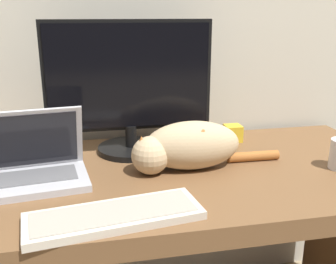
{
  "coord_description": "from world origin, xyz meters",
  "views": [
    {
      "loc": [
        -0.19,
        -0.75,
        1.18
      ],
      "look_at": [
        0.03,
        0.32,
        0.84
      ],
      "focal_mm": 42.0,
      "sensor_mm": 36.0,
      "label": 1
    }
  ],
  "objects_px": {
    "external_keyboard": "(114,216)",
    "cat": "(186,146)",
    "laptop": "(26,169)",
    "monitor": "(130,89)"
  },
  "relations": [
    {
      "from": "laptop",
      "to": "external_keyboard",
      "type": "height_order",
      "value": "laptop"
    },
    {
      "from": "laptop",
      "to": "monitor",
      "type": "bearing_deg",
      "value": 25.73
    },
    {
      "from": "laptop",
      "to": "cat",
      "type": "distance_m",
      "value": 0.48
    },
    {
      "from": "monitor",
      "to": "cat",
      "type": "xyz_separation_m",
      "value": [
        0.15,
        -0.2,
        -0.15
      ]
    },
    {
      "from": "external_keyboard",
      "to": "cat",
      "type": "relative_size",
      "value": 0.87
    },
    {
      "from": "external_keyboard",
      "to": "cat",
      "type": "height_order",
      "value": "cat"
    },
    {
      "from": "monitor",
      "to": "cat",
      "type": "relative_size",
      "value": 1.14
    },
    {
      "from": "monitor",
      "to": "external_keyboard",
      "type": "relative_size",
      "value": 1.31
    },
    {
      "from": "monitor",
      "to": "cat",
      "type": "bearing_deg",
      "value": -53.03
    },
    {
      "from": "cat",
      "to": "laptop",
      "type": "bearing_deg",
      "value": -177.6
    }
  ]
}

